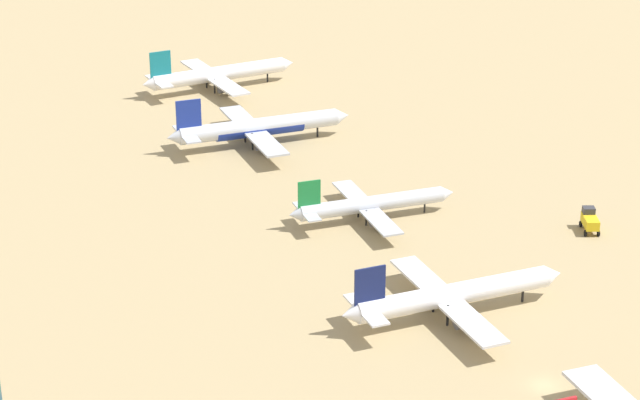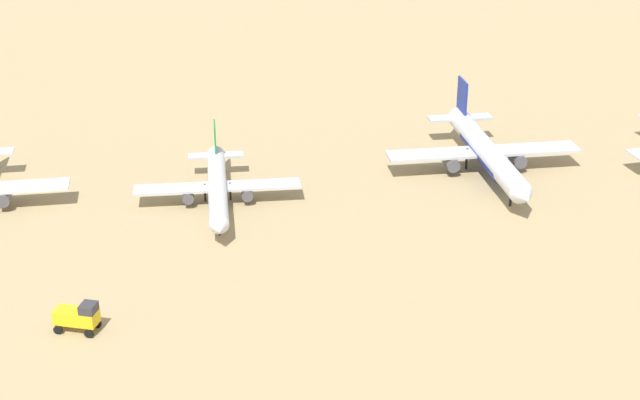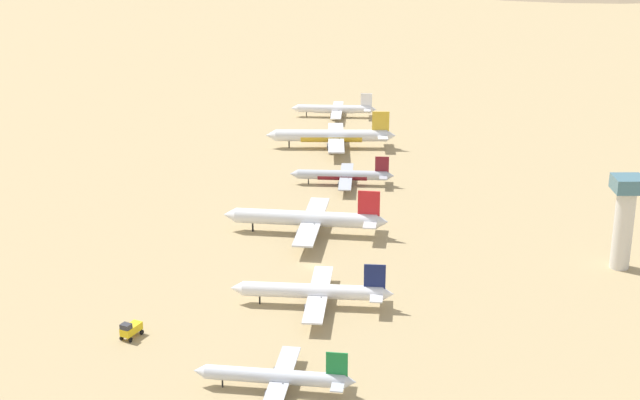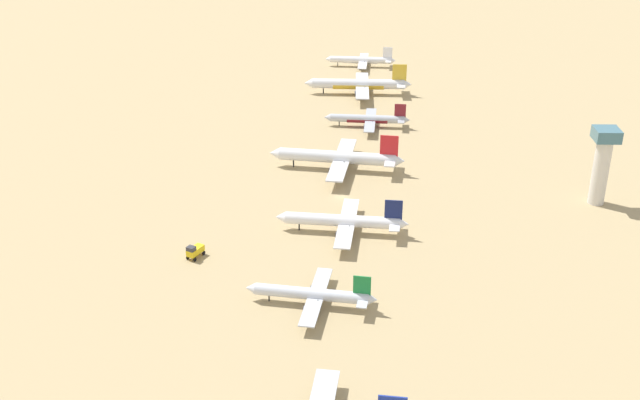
{
  "view_description": "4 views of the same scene",
  "coord_description": "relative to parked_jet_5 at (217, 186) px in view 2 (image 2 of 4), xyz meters",
  "views": [
    {
      "loc": [
        -93.13,
        -109.81,
        87.02
      ],
      "look_at": [
        -1.8,
        62.29,
        4.77
      ],
      "focal_mm": 67.03,
      "sensor_mm": 36.0,
      "label": 1
    },
    {
      "loc": [
        141.71,
        39.88,
        61.98
      ],
      "look_at": [
        16.9,
        73.54,
        3.42
      ],
      "focal_mm": 53.83,
      "sensor_mm": 36.0,
      "label": 2
    },
    {
      "loc": [
        0.55,
        224.36,
        98.21
      ],
      "look_at": [
        -2.18,
        -33.86,
        5.45
      ],
      "focal_mm": 54.86,
      "sensor_mm": 36.0,
      "label": 3
    },
    {
      "loc": [
        1.68,
        218.01,
        103.43
      ],
      "look_at": [
        6.59,
        11.98,
        4.94
      ],
      "focal_mm": 44.27,
      "sensor_mm": 36.0,
      "label": 4
    }
  ],
  "objects": [
    {
      "name": "service_truck",
      "position": [
        31.85,
        -22.18,
        -1.02
      ],
      "size": [
        4.67,
        5.7,
        3.9
      ],
      "color": "yellow",
      "rests_on": "ground"
    },
    {
      "name": "parked_jet_6",
      "position": [
        -1.06,
        45.1,
        0.77
      ],
      "size": [
        40.3,
        32.86,
        11.62
      ],
      "color": "silver",
      "rests_on": "ground"
    },
    {
      "name": "parked_jet_5",
      "position": [
        0.0,
        0.0,
        0.0
      ],
      "size": [
        31.82,
        25.99,
        9.19
      ],
      "color": "silver",
      "rests_on": "ground"
    }
  ]
}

